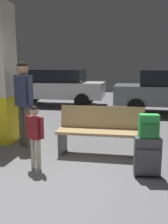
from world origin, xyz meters
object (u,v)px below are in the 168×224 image
object	(u,v)px
bench	(101,131)
parked_car_far	(56,86)
child	(35,131)
suitcase	(147,156)
backpack_bright	(149,126)
adult	(23,95)

from	to	relation	value
bench	parked_car_far	bearing A→B (deg)	116.20
child	parked_car_far	world-z (taller)	parked_car_far
bench	suitcase	xyz separation A→B (m)	(0.82, -0.81, -0.12)
backpack_bright	suitcase	bearing A→B (deg)	130.17
backpack_bright	adult	world-z (taller)	adult
bench	backpack_bright	world-z (taller)	backpack_bright
backpack_bright	child	size ratio (longest dim) A/B	0.33
bench	suitcase	world-z (taller)	bench
bench	backpack_bright	size ratio (longest dim) A/B	4.77
bench	child	distance (m)	1.30
suitcase	backpack_bright	xyz separation A→B (m)	(0.00, -0.00, 0.45)
bench	backpack_bright	distance (m)	1.20
backpack_bright	bench	bearing A→B (deg)	135.13
bench	child	xyz separation A→B (m)	(-0.91, -0.91, 0.19)
suitcase	bench	bearing A→B (deg)	135.13
bench	adult	world-z (taller)	adult
suitcase	child	bearing A→B (deg)	-176.70
backpack_bright	child	xyz separation A→B (m)	(-1.73, -0.10, -0.14)
bench	child	size ratio (longest dim) A/B	1.57
child	parked_car_far	size ratio (longest dim) A/B	0.25
suitcase	backpack_bright	distance (m)	0.45
backpack_bright	parked_car_far	size ratio (longest dim) A/B	0.08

